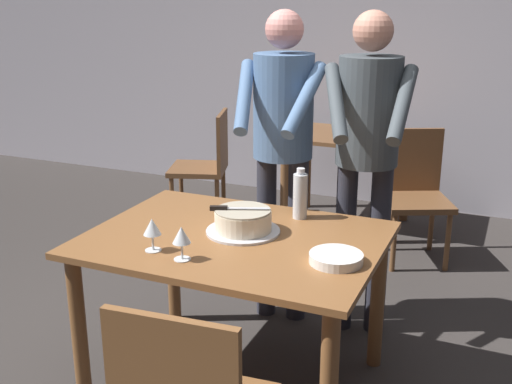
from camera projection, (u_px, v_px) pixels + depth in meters
ground_plane at (236, 380)px, 3.04m from camera, size 14.00×14.00×0.00m
back_wall at (386, 49)px, 5.30m from camera, size 10.00×0.12×2.70m
main_dining_table at (235, 260)px, 2.85m from camera, size 1.31×0.97×0.75m
cake_on_platter at (243, 222)px, 2.85m from camera, size 0.34×0.34×0.11m
cake_knife at (227, 208)px, 2.83m from camera, size 0.26×0.12×0.02m
plate_stack at (336, 258)px, 2.53m from camera, size 0.22×0.22×0.04m
wine_glass_near at (152, 228)px, 2.63m from camera, size 0.08×0.08×0.14m
wine_glass_far at (181, 236)px, 2.54m from camera, size 0.08×0.08×0.14m
water_bottle at (300, 195)px, 3.02m from camera, size 0.07×0.07×0.25m
person_cutting_cake at (283, 134)px, 3.34m from camera, size 0.46×0.57×1.72m
person_standing_beside at (367, 141)px, 3.20m from camera, size 0.46×0.57×1.72m
background_table at (348, 155)px, 4.96m from camera, size 1.00×0.70×0.74m
background_chair_0 at (413, 190)px, 4.35m from camera, size 0.58×0.58×0.90m
background_chair_1 at (207, 162)px, 5.07m from camera, size 0.56×0.56×0.90m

